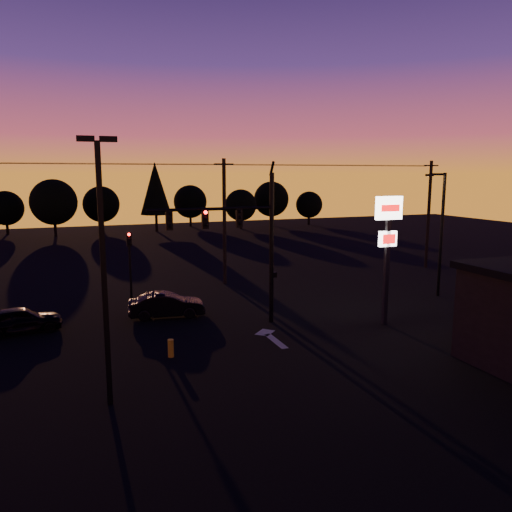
{
  "coord_description": "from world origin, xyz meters",
  "views": [
    {
      "loc": [
        -8.54,
        -20.1,
        7.96
      ],
      "look_at": [
        1.0,
        5.0,
        3.5
      ],
      "focal_mm": 35.0,
      "sensor_mm": 36.0,
      "label": 1
    }
  ],
  "objects_px": {
    "pylon_sign": "(388,233)",
    "bollard": "(171,348)",
    "parking_lot_light": "(103,255)",
    "secondary_signal": "(130,256)",
    "car_mid": "(167,305)",
    "traffic_signal_mast": "(243,233)",
    "car_left": "(20,320)",
    "streetlight": "(441,229)"
  },
  "relations": [
    {
      "from": "traffic_signal_mast",
      "to": "bollard",
      "type": "xyz_separation_m",
      "value": [
        -4.52,
        -3.26,
        -4.54
      ]
    },
    {
      "from": "secondary_signal",
      "to": "car_mid",
      "type": "distance_m",
      "value": 5.2
    },
    {
      "from": "secondary_signal",
      "to": "bollard",
      "type": "distance_m",
      "value": 11.04
    },
    {
      "from": "traffic_signal_mast",
      "to": "car_mid",
      "type": "relative_size",
      "value": 2.06
    },
    {
      "from": "streetlight",
      "to": "car_left",
      "type": "xyz_separation_m",
      "value": [
        -24.97,
        1.25,
        -3.74
      ]
    },
    {
      "from": "secondary_signal",
      "to": "parking_lot_light",
      "type": "xyz_separation_m",
      "value": [
        -2.5,
        -14.49,
        2.41
      ]
    },
    {
      "from": "pylon_sign",
      "to": "car_left",
      "type": "xyz_separation_m",
      "value": [
        -18.06,
        5.25,
        -4.23
      ]
    },
    {
      "from": "parking_lot_light",
      "to": "pylon_sign",
      "type": "bearing_deg",
      "value": 17.23
    },
    {
      "from": "streetlight",
      "to": "parking_lot_light",
      "type": "bearing_deg",
      "value": -158.35
    },
    {
      "from": "traffic_signal_mast",
      "to": "parking_lot_light",
      "type": "relative_size",
      "value": 0.94
    },
    {
      "from": "pylon_sign",
      "to": "streetlight",
      "type": "xyz_separation_m",
      "value": [
        6.91,
        4.0,
        -0.49
      ]
    },
    {
      "from": "traffic_signal_mast",
      "to": "parking_lot_light",
      "type": "distance_m",
      "value": 10.19
    },
    {
      "from": "traffic_signal_mast",
      "to": "car_left",
      "type": "xyz_separation_m",
      "value": [
        -10.97,
        2.76,
        -4.26
      ]
    },
    {
      "from": "secondary_signal",
      "to": "pylon_sign",
      "type": "height_order",
      "value": "pylon_sign"
    },
    {
      "from": "streetlight",
      "to": "bollard",
      "type": "height_order",
      "value": "streetlight"
    },
    {
      "from": "streetlight",
      "to": "bollard",
      "type": "bearing_deg",
      "value": -165.56
    },
    {
      "from": "streetlight",
      "to": "bollard",
      "type": "relative_size",
      "value": 10.08
    },
    {
      "from": "pylon_sign",
      "to": "streetlight",
      "type": "bearing_deg",
      "value": 30.08
    },
    {
      "from": "parking_lot_light",
      "to": "car_left",
      "type": "relative_size",
      "value": 2.29
    },
    {
      "from": "parking_lot_light",
      "to": "secondary_signal",
      "type": "bearing_deg",
      "value": 80.21
    },
    {
      "from": "bollard",
      "to": "car_left",
      "type": "distance_m",
      "value": 8.82
    },
    {
      "from": "parking_lot_light",
      "to": "streetlight",
      "type": "distance_m",
      "value": 23.05
    },
    {
      "from": "pylon_sign",
      "to": "bollard",
      "type": "bearing_deg",
      "value": -176.21
    },
    {
      "from": "pylon_sign",
      "to": "bollard",
      "type": "distance_m",
      "value": 12.49
    },
    {
      "from": "car_left",
      "to": "pylon_sign",
      "type": "bearing_deg",
      "value": -114.92
    },
    {
      "from": "secondary_signal",
      "to": "car_left",
      "type": "bearing_deg",
      "value": -142.01
    },
    {
      "from": "parking_lot_light",
      "to": "car_mid",
      "type": "xyz_separation_m",
      "value": [
        3.9,
        9.97,
        -4.58
      ]
    },
    {
      "from": "car_mid",
      "to": "streetlight",
      "type": "bearing_deg",
      "value": -87.67
    },
    {
      "from": "streetlight",
      "to": "secondary_signal",
      "type": "bearing_deg",
      "value": 162.44
    },
    {
      "from": "parking_lot_light",
      "to": "car_mid",
      "type": "distance_m",
      "value": 11.65
    },
    {
      "from": "parking_lot_light",
      "to": "pylon_sign",
      "type": "height_order",
      "value": "parking_lot_light"
    },
    {
      "from": "traffic_signal_mast",
      "to": "bollard",
      "type": "distance_m",
      "value": 7.19
    },
    {
      "from": "secondary_signal",
      "to": "bollard",
      "type": "height_order",
      "value": "secondary_signal"
    },
    {
      "from": "car_mid",
      "to": "secondary_signal",
      "type": "bearing_deg",
      "value": 24.35
    },
    {
      "from": "parking_lot_light",
      "to": "bollard",
      "type": "xyz_separation_m",
      "value": [
        2.88,
        3.73,
        -4.87
      ]
    },
    {
      "from": "car_left",
      "to": "secondary_signal",
      "type": "bearing_deg",
      "value": -60.72
    },
    {
      "from": "traffic_signal_mast",
      "to": "streetlight",
      "type": "bearing_deg",
      "value": 6.14
    },
    {
      "from": "secondary_signal",
      "to": "streetlight",
      "type": "relative_size",
      "value": 0.54
    },
    {
      "from": "pylon_sign",
      "to": "parking_lot_light",
      "type": "bearing_deg",
      "value": -162.77
    },
    {
      "from": "pylon_sign",
      "to": "bollard",
      "type": "xyz_separation_m",
      "value": [
        -11.62,
        -0.77,
        -4.52
      ]
    },
    {
      "from": "traffic_signal_mast",
      "to": "car_left",
      "type": "bearing_deg",
      "value": 165.89
    },
    {
      "from": "traffic_signal_mast",
      "to": "bollard",
      "type": "relative_size",
      "value": 10.82
    }
  ]
}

